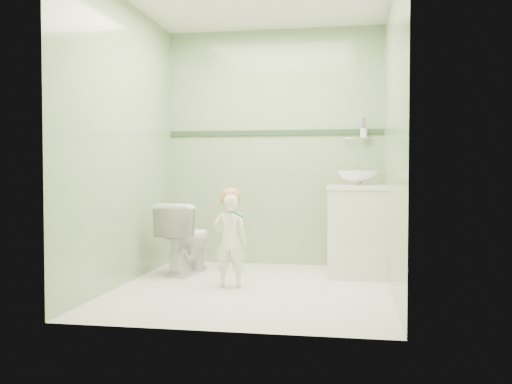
# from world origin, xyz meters

# --- Properties ---
(ground) EXTENTS (2.50, 2.50, 0.00)m
(ground) POSITION_xyz_m (0.00, 0.00, 0.00)
(ground) COLOR silver
(ground) RESTS_ON ground
(room_shell) EXTENTS (2.50, 2.54, 2.40)m
(room_shell) POSITION_xyz_m (0.00, 0.00, 1.20)
(room_shell) COLOR #84A474
(room_shell) RESTS_ON ground
(trim_stripe) EXTENTS (2.20, 0.02, 0.05)m
(trim_stripe) POSITION_xyz_m (0.00, 1.24, 1.35)
(trim_stripe) COLOR #2C452D
(trim_stripe) RESTS_ON room_shell
(vanity) EXTENTS (0.52, 0.50, 0.80)m
(vanity) POSITION_xyz_m (0.84, 0.70, 0.40)
(vanity) COLOR silver
(vanity) RESTS_ON ground
(counter) EXTENTS (0.54, 0.52, 0.04)m
(counter) POSITION_xyz_m (0.84, 0.70, 0.81)
(counter) COLOR white
(counter) RESTS_ON vanity
(basin) EXTENTS (0.37, 0.37, 0.13)m
(basin) POSITION_xyz_m (0.84, 0.70, 0.89)
(basin) COLOR white
(basin) RESTS_ON counter
(faucet) EXTENTS (0.03, 0.13, 0.18)m
(faucet) POSITION_xyz_m (0.84, 0.89, 0.97)
(faucet) COLOR silver
(faucet) RESTS_ON counter
(cup_holder) EXTENTS (0.26, 0.07, 0.21)m
(cup_holder) POSITION_xyz_m (0.89, 1.18, 1.33)
(cup_holder) COLOR silver
(cup_holder) RESTS_ON room_shell
(toilet) EXTENTS (0.45, 0.69, 0.66)m
(toilet) POSITION_xyz_m (-0.74, 0.58, 0.33)
(toilet) COLOR white
(toilet) RESTS_ON ground
(toddler) EXTENTS (0.30, 0.21, 0.77)m
(toddler) POSITION_xyz_m (-0.19, 0.02, 0.38)
(toddler) COLOR white
(toddler) RESTS_ON ground
(hair_cap) EXTENTS (0.17, 0.17, 0.17)m
(hair_cap) POSITION_xyz_m (-0.19, 0.04, 0.73)
(hair_cap) COLOR #B77849
(hair_cap) RESTS_ON toddler
(teal_toothbrush) EXTENTS (0.11, 0.14, 0.08)m
(teal_toothbrush) POSITION_xyz_m (-0.11, -0.10, 0.61)
(teal_toothbrush) COLOR #028458
(teal_toothbrush) RESTS_ON toddler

